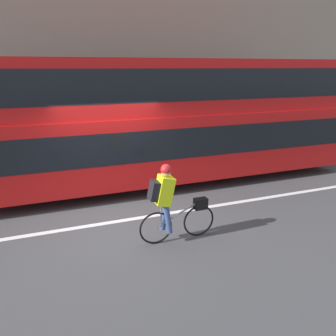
{
  "coord_description": "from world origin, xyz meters",
  "views": [
    {
      "loc": [
        -1.32,
        -6.63,
        3.3
      ],
      "look_at": [
        1.25,
        0.31,
        1.0
      ],
      "focal_mm": 35.0,
      "sensor_mm": 36.0,
      "label": 1
    }
  ],
  "objects": [
    {
      "name": "ground_plane",
      "position": [
        0.0,
        0.0,
        0.0
      ],
      "size": [
        80.0,
        80.0,
        0.0
      ],
      "primitive_type": "plane",
      "color": "#424244"
    },
    {
      "name": "road_center_line",
      "position": [
        0.0,
        -0.05,
        0.0
      ],
      "size": [
        50.0,
        0.14,
        0.01
      ],
      "primitive_type": "cube",
      "color": "silver",
      "rests_on": "ground_plane"
    },
    {
      "name": "sidewalk_curb",
      "position": [
        0.0,
        4.86,
        0.07
      ],
      "size": [
        60.0,
        2.0,
        0.13
      ],
      "color": "gray",
      "rests_on": "ground_plane"
    },
    {
      "name": "building_facade",
      "position": [
        0.0,
        6.01,
        4.85
      ],
      "size": [
        60.0,
        0.3,
        9.71
      ],
      "color": "gray",
      "rests_on": "ground_plane"
    },
    {
      "name": "bus",
      "position": [
        1.94,
        2.21,
        1.95
      ],
      "size": [
        10.96,
        2.58,
        3.5
      ],
      "color": "black",
      "rests_on": "ground_plane"
    },
    {
      "name": "cyclist_on_bike",
      "position": [
        0.72,
        -1.24,
        0.86
      ],
      "size": [
        1.57,
        0.32,
        1.59
      ],
      "color": "black",
      "rests_on": "ground_plane"
    }
  ]
}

